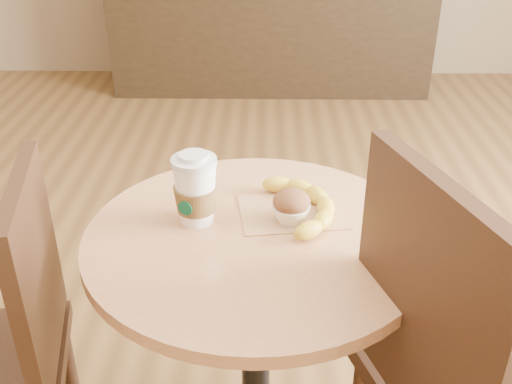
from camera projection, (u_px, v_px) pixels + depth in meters
cafe_table at (256, 304)px, 1.40m from camera, size 0.75×0.75×0.75m
chair_right at (469, 383)px, 1.17m from camera, size 0.57×0.57×1.03m
service_counter at (271, 14)px, 4.21m from camera, size 2.30×0.65×1.04m
kraft_bag at (292, 212)px, 1.38m from camera, size 0.26×0.21×0.00m
coffee_cup at (195, 192)px, 1.32m from camera, size 0.10×0.10×0.17m
muffin at (291, 206)px, 1.33m from camera, size 0.09×0.09×0.08m
banana at (302, 206)px, 1.37m from camera, size 0.24×0.31×0.04m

